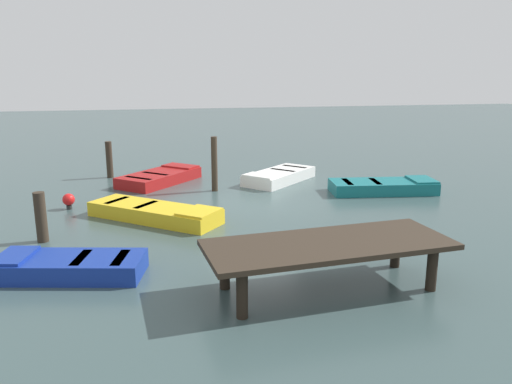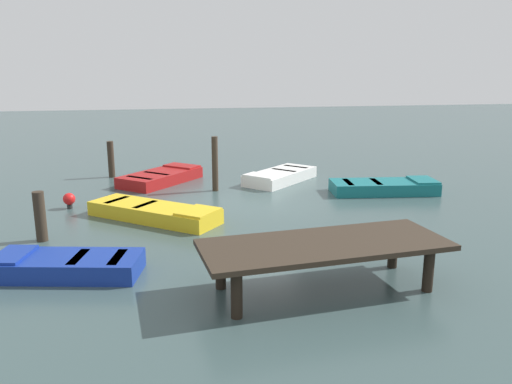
{
  "view_description": "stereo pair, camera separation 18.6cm",
  "coord_description": "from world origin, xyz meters",
  "px_view_note": "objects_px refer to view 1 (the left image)",
  "views": [
    {
      "loc": [
        3.18,
        15.03,
        4.08
      ],
      "look_at": [
        0.0,
        0.0,
        0.35
      ],
      "focal_mm": 35.5,
      "sensor_mm": 36.0,
      "label": 1
    },
    {
      "loc": [
        3.0,
        15.07,
        4.08
      ],
      "look_at": [
        0.0,
        0.0,
        0.35
      ],
      "focal_mm": 35.5,
      "sensor_mm": 36.0,
      "label": 2
    }
  ],
  "objects_px": {
    "rowboat_yellow": "(155,212)",
    "rowboat_teal": "(383,186)",
    "rowboat_white": "(279,176)",
    "marker_buoy": "(69,200)",
    "mooring_piling_mid_right": "(214,164)",
    "mooring_piling_mid_left": "(41,217)",
    "rowboat_blue": "(70,266)",
    "dock_segment": "(329,248)",
    "rowboat_red": "(160,177)",
    "mooring_piling_far_right": "(109,160)"
  },
  "relations": [
    {
      "from": "dock_segment",
      "to": "rowboat_blue",
      "type": "relative_size",
      "value": 1.56
    },
    {
      "from": "rowboat_red",
      "to": "mooring_piling_far_right",
      "type": "bearing_deg",
      "value": 95.42
    },
    {
      "from": "mooring_piling_mid_left",
      "to": "marker_buoy",
      "type": "xyz_separation_m",
      "value": [
        -0.2,
        -2.96,
        -0.33
      ]
    },
    {
      "from": "mooring_piling_far_right",
      "to": "mooring_piling_mid_right",
      "type": "xyz_separation_m",
      "value": [
        -3.68,
        3.05,
        0.24
      ]
    },
    {
      "from": "mooring_piling_mid_right",
      "to": "mooring_piling_mid_left",
      "type": "bearing_deg",
      "value": 42.6
    },
    {
      "from": "rowboat_yellow",
      "to": "rowboat_white",
      "type": "bearing_deg",
      "value": 80.98
    },
    {
      "from": "dock_segment",
      "to": "rowboat_white",
      "type": "distance_m",
      "value": 9.55
    },
    {
      "from": "rowboat_yellow",
      "to": "rowboat_teal",
      "type": "bearing_deg",
      "value": 51.81
    },
    {
      "from": "rowboat_teal",
      "to": "rowboat_blue",
      "type": "relative_size",
      "value": 1.18
    },
    {
      "from": "rowboat_yellow",
      "to": "rowboat_white",
      "type": "height_order",
      "value": "same"
    },
    {
      "from": "rowboat_white",
      "to": "mooring_piling_mid_right",
      "type": "relative_size",
      "value": 1.71
    },
    {
      "from": "mooring_piling_mid_right",
      "to": "mooring_piling_mid_left",
      "type": "height_order",
      "value": "mooring_piling_mid_right"
    },
    {
      "from": "rowboat_teal",
      "to": "mooring_piling_mid_left",
      "type": "distance_m",
      "value": 10.79
    },
    {
      "from": "rowboat_white",
      "to": "mooring_piling_mid_right",
      "type": "xyz_separation_m",
      "value": [
        2.54,
        0.98,
        0.72
      ]
    },
    {
      "from": "dock_segment",
      "to": "rowboat_teal",
      "type": "height_order",
      "value": "dock_segment"
    },
    {
      "from": "rowboat_yellow",
      "to": "mooring_piling_mid_left",
      "type": "height_order",
      "value": "mooring_piling_mid_left"
    },
    {
      "from": "rowboat_blue",
      "to": "marker_buoy",
      "type": "xyz_separation_m",
      "value": [
        0.75,
        -5.31,
        0.07
      ]
    },
    {
      "from": "rowboat_yellow",
      "to": "marker_buoy",
      "type": "height_order",
      "value": "marker_buoy"
    },
    {
      "from": "rowboat_blue",
      "to": "marker_buoy",
      "type": "distance_m",
      "value": 5.37
    },
    {
      "from": "rowboat_red",
      "to": "marker_buoy",
      "type": "bearing_deg",
      "value": 179.91
    },
    {
      "from": "mooring_piling_mid_left",
      "to": "mooring_piling_mid_right",
      "type": "bearing_deg",
      "value": -137.4
    },
    {
      "from": "rowboat_yellow",
      "to": "rowboat_red",
      "type": "height_order",
      "value": "same"
    },
    {
      "from": "dock_segment",
      "to": "marker_buoy",
      "type": "bearing_deg",
      "value": -56.4
    },
    {
      "from": "mooring_piling_far_right",
      "to": "marker_buoy",
      "type": "bearing_deg",
      "value": 78.63
    },
    {
      "from": "dock_segment",
      "to": "mooring_piling_mid_left",
      "type": "distance_m",
      "value": 7.1
    },
    {
      "from": "marker_buoy",
      "to": "rowboat_yellow",
      "type": "bearing_deg",
      "value": 146.61
    },
    {
      "from": "rowboat_yellow",
      "to": "rowboat_teal",
      "type": "xyz_separation_m",
      "value": [
        -7.65,
        -1.67,
        0.0
      ]
    },
    {
      "from": "dock_segment",
      "to": "mooring_piling_mid_right",
      "type": "bearing_deg",
      "value": -88.12
    },
    {
      "from": "mooring_piling_mid_left",
      "to": "dock_segment",
      "type": "bearing_deg",
      "value": 145.3
    },
    {
      "from": "rowboat_white",
      "to": "rowboat_blue",
      "type": "relative_size",
      "value": 1.04
    },
    {
      "from": "rowboat_red",
      "to": "mooring_piling_mid_right",
      "type": "xyz_separation_m",
      "value": [
        -1.81,
        1.69,
        0.72
      ]
    },
    {
      "from": "rowboat_blue",
      "to": "mooring_piling_mid_right",
      "type": "relative_size",
      "value": 1.64
    },
    {
      "from": "dock_segment",
      "to": "rowboat_white",
      "type": "relative_size",
      "value": 1.49
    },
    {
      "from": "rowboat_white",
      "to": "mooring_piling_far_right",
      "type": "bearing_deg",
      "value": -61.89
    },
    {
      "from": "rowboat_yellow",
      "to": "mooring_piling_mid_right",
      "type": "relative_size",
      "value": 1.99
    },
    {
      "from": "rowboat_yellow",
      "to": "mooring_piling_mid_right",
      "type": "bearing_deg",
      "value": 95.79
    },
    {
      "from": "rowboat_blue",
      "to": "rowboat_red",
      "type": "distance_m",
      "value": 8.68
    },
    {
      "from": "rowboat_red",
      "to": "mooring_piling_mid_left",
      "type": "xyz_separation_m",
      "value": [
        2.97,
        6.08,
        0.4
      ]
    },
    {
      "from": "rowboat_teal",
      "to": "mooring_piling_mid_right",
      "type": "bearing_deg",
      "value": 173.06
    },
    {
      "from": "mooring_piling_far_right",
      "to": "marker_buoy",
      "type": "height_order",
      "value": "mooring_piling_far_right"
    },
    {
      "from": "rowboat_teal",
      "to": "dock_segment",
      "type": "bearing_deg",
      "value": -115.43
    },
    {
      "from": "marker_buoy",
      "to": "rowboat_teal",
      "type": "bearing_deg",
      "value": -179.95
    },
    {
      "from": "rowboat_teal",
      "to": "rowboat_white",
      "type": "bearing_deg",
      "value": 149.1
    },
    {
      "from": "dock_segment",
      "to": "marker_buoy",
      "type": "relative_size",
      "value": 9.97
    },
    {
      "from": "rowboat_blue",
      "to": "mooring_piling_mid_left",
      "type": "xyz_separation_m",
      "value": [
        0.95,
        -2.36,
        0.4
      ]
    },
    {
      "from": "dock_segment",
      "to": "mooring_piling_mid_right",
      "type": "distance_m",
      "value": 8.51
    },
    {
      "from": "rowboat_white",
      "to": "marker_buoy",
      "type": "height_order",
      "value": "marker_buoy"
    },
    {
      "from": "mooring_piling_far_right",
      "to": "marker_buoy",
      "type": "xyz_separation_m",
      "value": [
        0.9,
        4.49,
        -0.42
      ]
    },
    {
      "from": "rowboat_red",
      "to": "mooring_piling_mid_left",
      "type": "relative_size",
      "value": 2.75
    },
    {
      "from": "rowboat_yellow",
      "to": "rowboat_red",
      "type": "relative_size",
      "value": 1.1
    }
  ]
}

